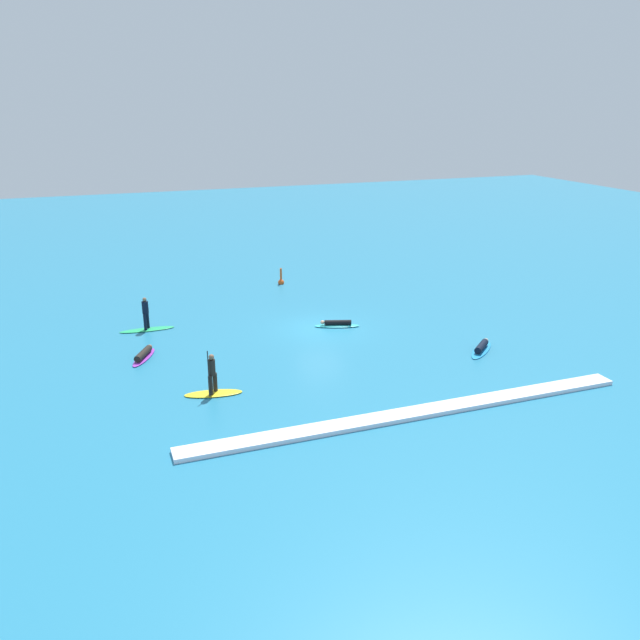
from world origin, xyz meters
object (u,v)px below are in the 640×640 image
(surfer_on_green_board, at_px, (146,321))
(surfer_on_blue_board, at_px, (482,348))
(marker_buoy, at_px, (281,281))
(surfer_on_teal_board, at_px, (337,324))
(surfer_on_yellow_board, at_px, (213,385))
(surfer_on_purple_board, at_px, (144,355))

(surfer_on_green_board, bearing_deg, surfer_on_blue_board, -28.79)
(surfer_on_green_board, relative_size, marker_buoy, 2.46)
(surfer_on_teal_board, relative_size, marker_buoy, 2.13)
(surfer_on_teal_board, distance_m, surfer_on_yellow_board, 10.29)
(surfer_on_blue_board, xyz_separation_m, marker_buoy, (-5.80, 15.38, 0.04))
(surfer_on_blue_board, bearing_deg, marker_buoy, 68.63)
(surfer_on_blue_board, relative_size, surfer_on_yellow_board, 0.96)
(surfer_on_blue_board, relative_size, marker_buoy, 2.06)
(surfer_on_purple_board, distance_m, marker_buoy, 14.67)
(surfer_on_green_board, relative_size, surfer_on_yellow_board, 1.15)
(surfer_on_purple_board, height_order, marker_buoy, marker_buoy)
(surfer_on_purple_board, distance_m, surfer_on_blue_board, 16.70)
(surfer_on_teal_board, relative_size, surfer_on_yellow_board, 1.00)
(surfer_on_green_board, height_order, surfer_on_blue_board, surfer_on_green_board)
(surfer_on_purple_board, height_order, surfer_on_green_board, surfer_on_green_board)
(surfer_on_yellow_board, bearing_deg, surfer_on_green_board, -68.89)
(surfer_on_purple_board, bearing_deg, surfer_on_yellow_board, -128.48)
(surfer_on_purple_board, relative_size, surfer_on_yellow_board, 0.95)
(surfer_on_purple_board, height_order, surfer_on_blue_board, surfer_on_blue_board)
(surfer_on_blue_board, distance_m, surfer_on_yellow_board, 13.64)
(surfer_on_blue_board, bearing_deg, surfer_on_purple_board, 121.17)
(surfer_on_teal_board, height_order, surfer_on_yellow_board, surfer_on_yellow_board)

